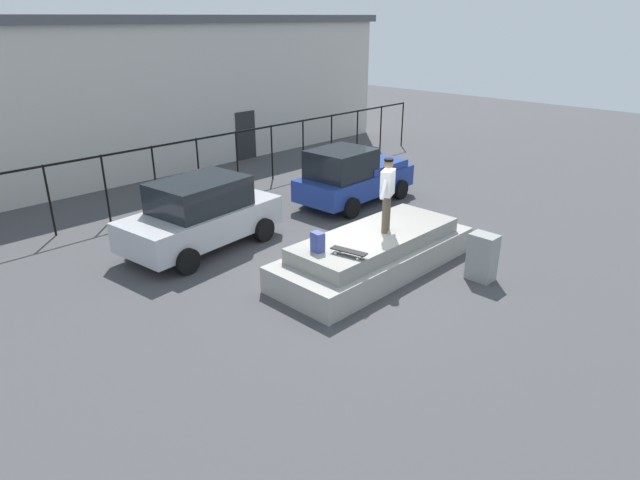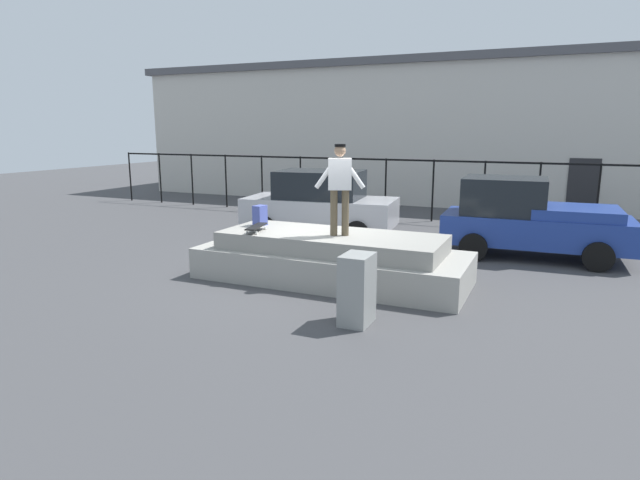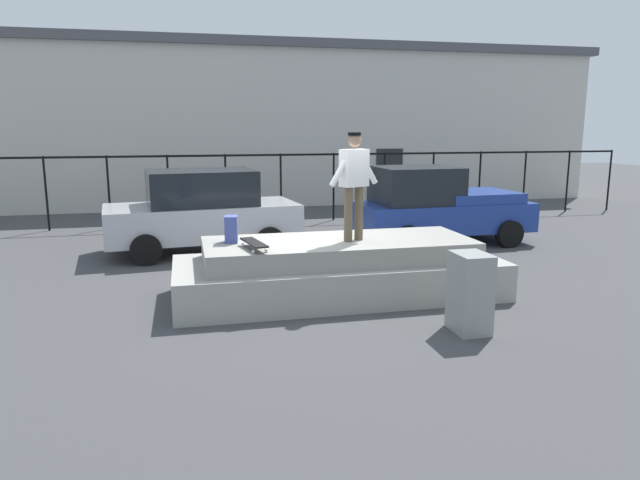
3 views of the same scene
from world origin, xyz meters
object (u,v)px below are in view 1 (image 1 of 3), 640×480
(skateboarder, at_px, (387,190))
(utility_box, at_px, (482,257))
(backpack, at_px, (318,242))
(car_blue_pickup_mid, at_px, (353,176))
(car_silver_sedan_near, at_px, (201,214))
(skateboard, at_px, (349,251))

(skateboarder, relative_size, utility_box, 1.58)
(utility_box, bearing_deg, backpack, 142.95)
(car_blue_pickup_mid, bearing_deg, skateboarder, -129.96)
(backpack, bearing_deg, car_blue_pickup_mid, 131.67)
(skateboarder, bearing_deg, car_blue_pickup_mid, 50.04)
(skateboarder, distance_m, backpack, 2.14)
(car_silver_sedan_near, distance_m, utility_box, 7.08)
(backpack, relative_size, utility_box, 0.39)
(skateboarder, relative_size, car_blue_pickup_mid, 0.42)
(skateboarder, xyz_separation_m, car_blue_pickup_mid, (3.25, 3.88, -1.06))
(skateboard, height_order, backpack, backpack)
(skateboard, xyz_separation_m, utility_box, (2.77, -1.64, -0.50))
(backpack, bearing_deg, skateboard, 31.40)
(car_silver_sedan_near, xyz_separation_m, car_blue_pickup_mid, (5.55, -0.35, -0.01))
(skateboard, distance_m, backpack, 0.72)
(car_blue_pickup_mid, bearing_deg, backpack, -145.66)
(skateboarder, xyz_separation_m, utility_box, (1.09, -1.97, -1.42))
(skateboarder, height_order, backpack, skateboarder)
(car_blue_pickup_mid, bearing_deg, utility_box, -110.23)
(skateboard, xyz_separation_m, car_blue_pickup_mid, (4.92, 4.21, -0.14))
(skateboard, bearing_deg, skateboarder, 11.14)
(backpack, height_order, car_silver_sedan_near, car_silver_sedan_near)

